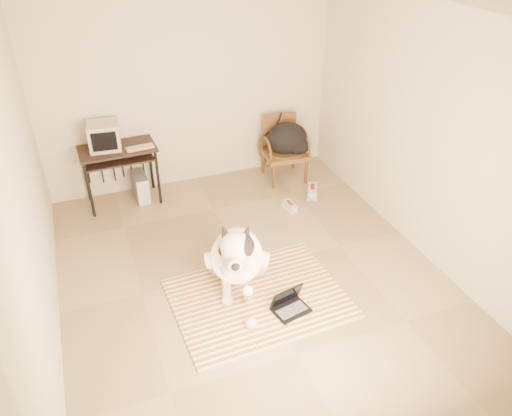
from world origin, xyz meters
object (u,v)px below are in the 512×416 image
crt_monitor (104,136)px  rattan_chair (283,148)px  backpack (289,139)px  pc_tower (141,187)px  laptop (289,304)px  dog (238,257)px  computer_desk (118,156)px

crt_monitor → rattan_chair: crt_monitor is taller
rattan_chair → backpack: rattan_chair is taller
crt_monitor → pc_tower: bearing=-8.8°
rattan_chair → laptop: bearing=-112.1°
pc_tower → dog: bearing=-73.6°
backpack → pc_tower: bearing=175.7°
computer_desk → crt_monitor: size_ratio=2.35×
dog → computer_desk: 2.37m
laptop → backpack: size_ratio=0.65×
dog → pc_tower: dog is taller
pc_tower → backpack: size_ratio=0.67×
laptop → rattan_chair: (1.06, 2.62, 0.37)m
pc_tower → backpack: bearing=-4.3°
laptop → pc_tower: bearing=110.3°
computer_desk → rattan_chair: size_ratio=1.09×
dog → rattan_chair: (1.42, 2.10, 0.05)m
computer_desk → rattan_chair: rattan_chair is taller
crt_monitor → backpack: size_ratio=0.68×
crt_monitor → rattan_chair: (2.42, -0.14, -0.52)m
pc_tower → computer_desk: bearing=177.9°
dog → pc_tower: (-0.64, 2.18, -0.21)m
crt_monitor → pc_tower: size_ratio=1.01×
laptop → computer_desk: size_ratio=0.41×
laptop → backpack: (1.11, 2.54, 0.53)m
rattan_chair → backpack: bearing=-58.0°
dog → rattan_chair: dog is taller
laptop → crt_monitor: crt_monitor is taller
dog → backpack: dog is taller
crt_monitor → dog: bearing=-66.0°
pc_tower → rattan_chair: bearing=-2.4°
computer_desk → pc_tower: (0.22, -0.01, -0.50)m
rattan_chair → dog: bearing=-124.2°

